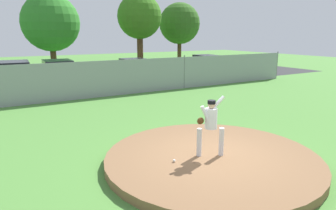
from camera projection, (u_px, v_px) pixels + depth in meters
name	position (u px, v px, depth m)	size (l,w,h in m)	color
ground_plane	(125.00, 114.00, 13.22)	(80.00, 80.00, 0.00)	#4C8438
asphalt_strip	(76.00, 86.00, 20.35)	(44.00, 7.00, 0.01)	#2B2B2D
pitchers_mound	(212.00, 159.00, 8.17)	(5.72, 5.72, 0.23)	brown
pitcher_youth	(211.00, 122.00, 7.87)	(0.78, 0.39, 1.62)	silver
baseball	(174.00, 161.00, 7.67)	(0.07, 0.07, 0.07)	white
chainlink_fence	(96.00, 79.00, 16.35)	(28.77, 0.07, 2.08)	gray
parked_car_red	(136.00, 70.00, 22.67)	(2.06, 4.80, 1.58)	#A81919
parked_car_teal	(207.00, 65.00, 25.76)	(2.05, 4.15, 1.66)	#146066
parked_car_charcoal	(15.00, 77.00, 18.42)	(2.16, 4.55, 1.79)	#232328
parked_car_white	(58.00, 74.00, 19.95)	(2.08, 4.16, 1.73)	silver
traffic_cone_orange	(161.00, 75.00, 23.49)	(0.40, 0.40, 0.55)	orange
tree_bushy_near	(51.00, 23.00, 27.74)	(5.22, 5.22, 7.01)	#4C331E
tree_tall_centre	(139.00, 17.00, 29.15)	(4.27, 4.27, 7.17)	#4C331E
tree_broad_right	(180.00, 24.00, 33.77)	(4.53, 4.53, 6.79)	#4C331E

